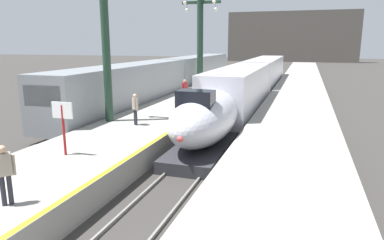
% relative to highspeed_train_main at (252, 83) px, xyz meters
% --- Properties ---
extents(platform_left, '(4.80, 110.00, 1.05)m').
position_rel_highspeed_train_main_xyz_m(platform_left, '(-4.05, -2.72, -1.40)').
color(platform_left, gray).
rests_on(platform_left, ground).
extents(platform_right, '(4.80, 110.00, 1.05)m').
position_rel_highspeed_train_main_xyz_m(platform_right, '(4.05, -2.72, -1.40)').
color(platform_right, gray).
rests_on(platform_right, ground).
extents(platform_left_safety_stripe, '(0.20, 107.80, 0.01)m').
position_rel_highspeed_train_main_xyz_m(platform_left_safety_stripe, '(-1.77, -2.72, -0.87)').
color(platform_left_safety_stripe, yellow).
rests_on(platform_left_safety_stripe, platform_left).
extents(rail_main_left, '(0.08, 110.00, 0.12)m').
position_rel_highspeed_train_main_xyz_m(rail_main_left, '(-0.75, 0.03, -1.86)').
color(rail_main_left, slate).
rests_on(rail_main_left, ground).
extents(rail_main_right, '(0.08, 110.00, 0.12)m').
position_rel_highspeed_train_main_xyz_m(rail_main_right, '(0.75, 0.03, -1.86)').
color(rail_main_right, slate).
rests_on(rail_main_right, ground).
extents(rail_secondary_left, '(0.08, 110.00, 0.12)m').
position_rel_highspeed_train_main_xyz_m(rail_secondary_left, '(-8.85, 0.03, -1.86)').
color(rail_secondary_left, slate).
rests_on(rail_secondary_left, ground).
extents(rail_secondary_right, '(0.08, 110.00, 0.12)m').
position_rel_highspeed_train_main_xyz_m(rail_secondary_right, '(-7.35, 0.03, -1.86)').
color(rail_secondary_right, slate).
rests_on(rail_secondary_right, ground).
extents(highspeed_train_main, '(2.92, 38.78, 3.60)m').
position_rel_highspeed_train_main_xyz_m(highspeed_train_main, '(0.00, 0.00, 0.00)').
color(highspeed_train_main, silver).
rests_on(highspeed_train_main, ground).
extents(regional_train_adjacent, '(2.85, 36.60, 3.80)m').
position_rel_highspeed_train_main_xyz_m(regional_train_adjacent, '(-8.10, 1.17, 0.21)').
color(regional_train_adjacent, gray).
rests_on(regional_train_adjacent, ground).
extents(station_column_mid, '(4.00, 0.68, 10.35)m').
position_rel_highspeed_train_main_xyz_m(station_column_mid, '(-5.90, -14.27, 5.27)').
color(station_column_mid, '#1E3828').
rests_on(station_column_mid, platform_left).
extents(station_column_far, '(4.00, 0.68, 9.17)m').
position_rel_highspeed_train_main_xyz_m(station_column_far, '(-5.90, 3.40, 4.65)').
color(station_column_far, '#1E3828').
rests_on(station_column_far, platform_left).
extents(station_column_distant, '(4.00, 0.68, 8.53)m').
position_rel_highspeed_train_main_xyz_m(station_column_distant, '(-5.90, 4.06, 4.31)').
color(station_column_distant, '#1E3828').
rests_on(station_column_distant, platform_left).
extents(passenger_near_edge, '(0.35, 0.53, 1.69)m').
position_rel_highspeed_train_main_xyz_m(passenger_near_edge, '(-3.92, -6.86, 0.12)').
color(passenger_near_edge, '#23232D').
rests_on(passenger_near_edge, platform_left).
extents(passenger_mid_platform, '(0.45, 0.41, 1.69)m').
position_rel_highspeed_train_main_xyz_m(passenger_mid_platform, '(-4.02, -14.75, 0.12)').
color(passenger_mid_platform, '#23232D').
rests_on(passenger_mid_platform, platform_left).
extents(passenger_far_waiting, '(0.42, 0.44, 1.69)m').
position_rel_highspeed_train_main_xyz_m(passenger_far_waiting, '(-2.99, -24.50, 0.12)').
color(passenger_far_waiting, '#23232D').
rests_on(passenger_far_waiting, platform_left).
extents(rolling_suitcase, '(0.40, 0.22, 0.98)m').
position_rel_highspeed_train_main_xyz_m(rolling_suitcase, '(-2.33, -6.27, -0.57)').
color(rolling_suitcase, brown).
rests_on(rolling_suitcase, platform_left).
extents(departure_info_board, '(0.90, 0.10, 2.12)m').
position_rel_highspeed_train_main_xyz_m(departure_info_board, '(-4.30, -20.31, 0.64)').
color(departure_info_board, maroon).
rests_on(departure_info_board, platform_left).
extents(terminus_back_wall, '(36.00, 2.00, 14.00)m').
position_rel_highspeed_train_main_xyz_m(terminus_back_wall, '(0.00, 74.53, 5.08)').
color(terminus_back_wall, '#4C4742').
rests_on(terminus_back_wall, ground).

